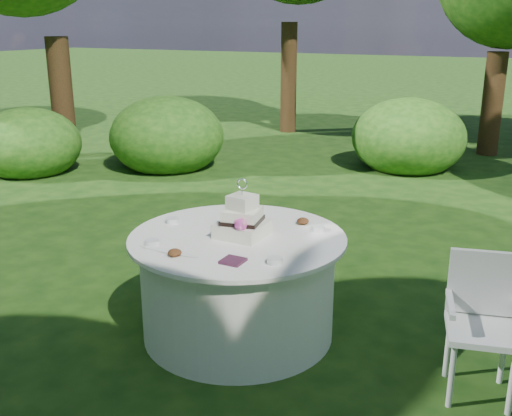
# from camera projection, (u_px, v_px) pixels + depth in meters

# --- Properties ---
(ground) EXTENTS (80.00, 80.00, 0.00)m
(ground) POSITION_uv_depth(u_px,v_px,m) (238.00, 332.00, 4.50)
(ground) COLOR #15360E
(ground) RESTS_ON ground
(napkins) EXTENTS (0.14, 0.14, 0.02)m
(napkins) POSITION_uv_depth(u_px,v_px,m) (233.00, 261.00, 3.80)
(napkins) COLOR #481F37
(napkins) RESTS_ON table
(feather_plume) EXTENTS (0.48, 0.07, 0.01)m
(feather_plume) POSITION_uv_depth(u_px,v_px,m) (169.00, 251.00, 3.97)
(feather_plume) COLOR white
(feather_plume) RESTS_ON table
(table) EXTENTS (1.56, 1.56, 0.77)m
(table) POSITION_uv_depth(u_px,v_px,m) (238.00, 285.00, 4.39)
(table) COLOR silver
(table) RESTS_ON ground
(cake) EXTENTS (0.33, 0.34, 0.43)m
(cake) POSITION_uv_depth(u_px,v_px,m) (242.00, 221.00, 4.24)
(cake) COLOR white
(cake) RESTS_ON table
(chair) EXTENTS (0.51, 0.51, 0.89)m
(chair) POSITION_uv_depth(u_px,v_px,m) (482.00, 314.00, 3.67)
(chair) COLOR white
(chair) RESTS_ON ground
(votives) EXTENTS (1.15, 0.99, 0.04)m
(votives) POSITION_uv_depth(u_px,v_px,m) (230.00, 231.00, 4.31)
(votives) COLOR silver
(votives) RESTS_ON table
(petal_cups) EXTENTS (0.58, 1.08, 0.05)m
(petal_cups) POSITION_uv_depth(u_px,v_px,m) (244.00, 236.00, 4.21)
(petal_cups) COLOR #562D16
(petal_cups) RESTS_ON table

